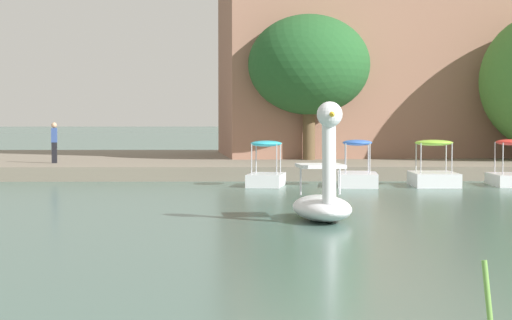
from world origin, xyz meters
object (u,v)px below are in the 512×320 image
(pedal_boat_cyan, at_px, (266,172))
(tree_broadleaf_left, at_px, (309,65))
(person_on_path, at_px, (54,141))
(pedal_boat_red, at_px, (510,172))
(swan_boat, at_px, (323,195))
(pedal_boat_lime, at_px, (434,173))
(pedal_boat_blue, at_px, (357,173))

(pedal_boat_cyan, relative_size, tree_broadleaf_left, 0.33)
(pedal_boat_cyan, relative_size, person_on_path, 1.31)
(pedal_boat_red, bearing_deg, swan_boat, -125.00)
(pedal_boat_cyan, height_order, pedal_boat_red, pedal_boat_red)
(pedal_boat_lime, relative_size, tree_broadleaf_left, 0.37)
(pedal_boat_lime, bearing_deg, person_on_path, 158.64)
(swan_boat, bearing_deg, pedal_boat_lime, 65.57)
(swan_boat, relative_size, pedal_boat_cyan, 1.25)
(pedal_boat_cyan, bearing_deg, person_on_path, 146.79)
(pedal_boat_lime, distance_m, tree_broadleaf_left, 9.81)
(pedal_boat_lime, height_order, tree_broadleaf_left, tree_broadleaf_left)
(pedal_boat_blue, bearing_deg, person_on_path, 154.17)
(pedal_boat_blue, height_order, tree_broadleaf_left, tree_broadleaf_left)
(pedal_boat_blue, xyz_separation_m, person_on_path, (-11.24, 5.44, 0.93))
(tree_broadleaf_left, bearing_deg, pedal_boat_red, -52.63)
(pedal_boat_cyan, xyz_separation_m, pedal_boat_red, (8.22, 0.05, -0.03))
(swan_boat, bearing_deg, pedal_boat_blue, 78.43)
(pedal_boat_cyan, distance_m, tree_broadleaf_left, 9.32)
(pedal_boat_lime, xyz_separation_m, pedal_boat_red, (2.60, 0.09, 0.01))
(pedal_boat_lime, xyz_separation_m, tree_broadleaf_left, (-3.57, 8.16, 4.11))
(pedal_boat_red, distance_m, person_on_path, 17.28)
(tree_broadleaf_left, xyz_separation_m, person_on_path, (-10.25, -2.76, -3.18))
(pedal_boat_blue, relative_size, pedal_boat_red, 1.16)
(pedal_boat_red, relative_size, tree_broadleaf_left, 0.33)
(swan_boat, distance_m, pedal_boat_cyan, 10.38)
(swan_boat, xyz_separation_m, pedal_boat_blue, (2.10, 10.26, -0.14))
(swan_boat, xyz_separation_m, person_on_path, (-9.14, 15.70, 0.79))
(pedal_boat_red, relative_size, person_on_path, 1.31)
(pedal_boat_blue, height_order, pedal_boat_lime, pedal_boat_blue)
(pedal_boat_lime, bearing_deg, tree_broadleaf_left, 113.59)
(pedal_boat_cyan, relative_size, pedal_boat_blue, 0.86)
(pedal_boat_red, xyz_separation_m, person_on_path, (-16.42, 5.31, 0.92))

